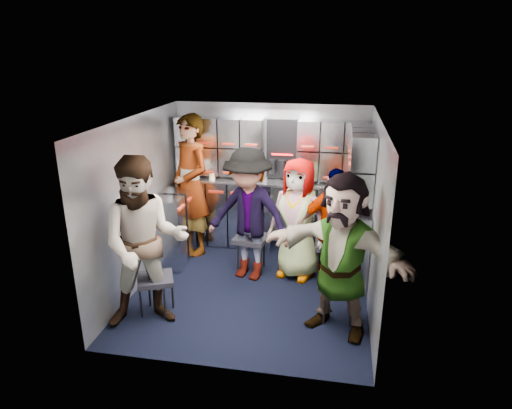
% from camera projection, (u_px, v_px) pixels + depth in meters
% --- Properties ---
extents(floor, '(3.00, 3.00, 0.00)m').
position_uv_depth(floor, '(252.00, 289.00, 5.68)').
color(floor, black).
rests_on(floor, ground).
extents(wall_back, '(2.80, 0.04, 2.10)m').
position_uv_depth(wall_back, '(271.00, 175.00, 6.73)').
color(wall_back, gray).
rests_on(wall_back, ground).
extents(wall_left, '(0.04, 3.00, 2.10)m').
position_uv_depth(wall_left, '(139.00, 203.00, 5.57)').
color(wall_left, gray).
rests_on(wall_left, ground).
extents(wall_right, '(0.04, 3.00, 2.10)m').
position_uv_depth(wall_right, '(374.00, 217.00, 5.10)').
color(wall_right, gray).
rests_on(wall_right, ground).
extents(ceiling, '(2.80, 3.00, 0.02)m').
position_uv_depth(ceiling, '(251.00, 120.00, 4.99)').
color(ceiling, silver).
rests_on(ceiling, wall_back).
extents(cart_bank_back, '(2.68, 0.38, 0.99)m').
position_uv_depth(cart_bank_back, '(268.00, 216.00, 6.72)').
color(cart_bank_back, '#9498A2').
rests_on(cart_bank_back, ground).
extents(cart_bank_left, '(0.38, 0.76, 0.99)m').
position_uv_depth(cart_bank_left, '(174.00, 229.00, 6.24)').
color(cart_bank_left, '#9498A2').
rests_on(cart_bank_left, ground).
extents(counter, '(2.68, 0.42, 0.03)m').
position_uv_depth(counter, '(268.00, 182.00, 6.55)').
color(counter, '#B3B5BA').
rests_on(counter, cart_bank_back).
extents(locker_bank_back, '(2.68, 0.28, 0.82)m').
position_uv_depth(locker_bank_back, '(269.00, 148.00, 6.44)').
color(locker_bank_back, '#9498A2').
rests_on(locker_bank_back, wall_back).
extents(locker_bank_right, '(0.28, 1.00, 0.82)m').
position_uv_depth(locker_bank_right, '(361.00, 163.00, 5.63)').
color(locker_bank_right, '#9498A2').
rests_on(locker_bank_right, wall_right).
extents(right_cabinet, '(0.28, 1.20, 1.00)m').
position_uv_depth(right_cabinet, '(356.00, 240.00, 5.86)').
color(right_cabinet, '#9498A2').
rests_on(right_cabinet, ground).
extents(coffee_niche, '(0.46, 0.16, 0.84)m').
position_uv_depth(coffee_niche, '(282.00, 149.00, 6.48)').
color(coffee_niche, black).
rests_on(coffee_niche, wall_back).
extents(red_latch_strip, '(2.60, 0.02, 0.03)m').
position_uv_depth(red_latch_strip, '(266.00, 195.00, 6.40)').
color(red_latch_strip, maroon).
rests_on(red_latch_strip, cart_bank_back).
extents(jump_seat_near_left, '(0.49, 0.48, 0.45)m').
position_uv_depth(jump_seat_near_left, '(155.00, 281.00, 5.05)').
color(jump_seat_near_left, black).
rests_on(jump_seat_near_left, ground).
extents(jump_seat_mid_left, '(0.47, 0.45, 0.49)m').
position_uv_depth(jump_seat_mid_left, '(251.00, 240.00, 6.02)').
color(jump_seat_mid_left, black).
rests_on(jump_seat_mid_left, ground).
extents(jump_seat_center, '(0.36, 0.35, 0.43)m').
position_uv_depth(jump_seat_center, '(298.00, 243.00, 6.08)').
color(jump_seat_center, black).
rests_on(jump_seat_center, ground).
extents(jump_seat_mid_right, '(0.42, 0.40, 0.48)m').
position_uv_depth(jump_seat_mid_right, '(331.00, 247.00, 5.85)').
color(jump_seat_mid_right, black).
rests_on(jump_seat_mid_right, ground).
extents(jump_seat_near_right, '(0.45, 0.43, 0.44)m').
position_uv_depth(jump_seat_near_right, '(338.00, 288.00, 4.93)').
color(jump_seat_near_right, black).
rests_on(jump_seat_near_right, ground).
extents(attendant_standing, '(0.87, 0.84, 2.00)m').
position_uv_depth(attendant_standing, '(191.00, 185.00, 6.41)').
color(attendant_standing, black).
rests_on(attendant_standing, ground).
extents(attendant_arc_a, '(1.10, 0.99, 1.86)m').
position_uv_depth(attendant_arc_a, '(145.00, 244.00, 4.71)').
color(attendant_arc_a, black).
rests_on(attendant_arc_a, ground).
extents(attendant_arc_b, '(1.23, 0.90, 1.71)m').
position_uv_depth(attendant_arc_b, '(248.00, 215.00, 5.71)').
color(attendant_arc_b, black).
rests_on(attendant_arc_b, ground).
extents(attendant_arc_c, '(0.89, 0.72, 1.57)m').
position_uv_depth(attendant_arc_c, '(298.00, 219.00, 5.78)').
color(attendant_arc_c, black).
rests_on(attendant_arc_c, ground).
extents(attendant_arc_d, '(0.93, 0.52, 1.51)m').
position_uv_depth(attendant_arc_d, '(332.00, 228.00, 5.58)').
color(attendant_arc_d, black).
rests_on(attendant_arc_d, ground).
extents(attendant_arc_e, '(1.67, 1.14, 1.73)m').
position_uv_depth(attendant_arc_e, '(341.00, 255.00, 4.60)').
color(attendant_arc_e, black).
rests_on(attendant_arc_e, ground).
extents(bottle_left, '(0.06, 0.06, 0.23)m').
position_uv_depth(bottle_left, '(248.00, 173.00, 6.51)').
color(bottle_left, white).
rests_on(bottle_left, counter).
extents(bottle_mid, '(0.07, 0.07, 0.23)m').
position_uv_depth(bottle_mid, '(239.00, 172.00, 6.53)').
color(bottle_mid, white).
rests_on(bottle_mid, counter).
extents(bottle_right, '(0.06, 0.06, 0.26)m').
position_uv_depth(bottle_right, '(311.00, 175.00, 6.35)').
color(bottle_right, white).
rests_on(bottle_right, counter).
extents(cup_left, '(0.09, 0.09, 0.09)m').
position_uv_depth(cup_left, '(212.00, 176.00, 6.61)').
color(cup_left, beige).
rests_on(cup_left, counter).
extents(cup_right, '(0.09, 0.09, 0.10)m').
position_uv_depth(cup_right, '(304.00, 180.00, 6.38)').
color(cup_right, beige).
rests_on(cup_right, counter).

